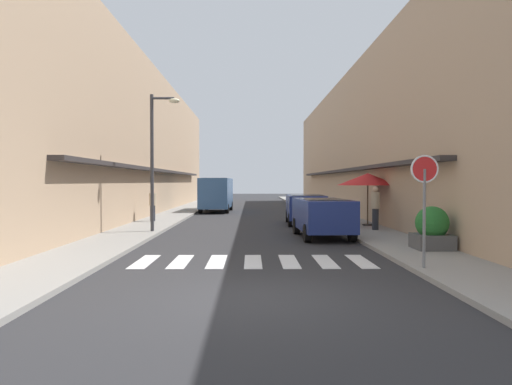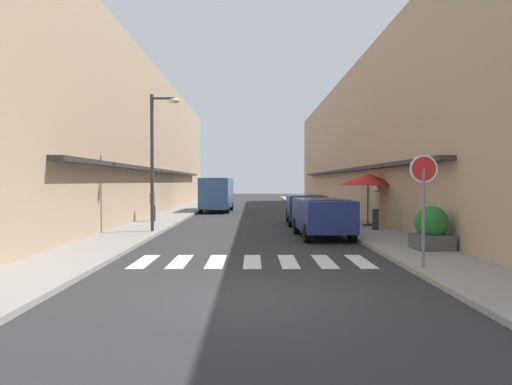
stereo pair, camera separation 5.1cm
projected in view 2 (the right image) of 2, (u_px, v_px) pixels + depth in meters
ground_plane at (252, 217)px, 29.29m from camera, size 112.92×112.92×0.00m
sidewalk_left at (173, 216)px, 29.25m from camera, size 2.24×71.86×0.12m
sidewalk_right at (331, 216)px, 29.32m from camera, size 2.24×71.86×0.12m
building_row_left at (120, 143)px, 30.69m from camera, size 5.50×48.20×9.18m
building_row_right at (384, 145)px, 30.82m from camera, size 5.50×48.20×8.92m
crosswalk at (252, 261)px, 12.73m from camera, size 6.15×2.20×0.01m
parked_car_near at (323, 213)px, 18.09m from camera, size 1.97×4.13×1.47m
parked_car_mid at (306, 206)px, 23.81m from camera, size 1.91×4.04×1.47m
delivery_van at (217, 192)px, 33.87m from camera, size 2.13×5.45×2.37m
round_street_sign at (424, 181)px, 11.09m from camera, size 0.65×0.07×2.60m
street_lamp at (157, 148)px, 19.41m from camera, size 1.19×0.28×5.48m
cafe_umbrella at (368, 179)px, 21.97m from camera, size 2.78×2.78×2.38m
planter_corner at (432, 229)px, 14.26m from camera, size 1.06×1.06×1.27m
pedestrian_walking_near at (153, 204)px, 24.48m from camera, size 0.34×0.34×1.62m
pedestrian_walking_far at (376, 207)px, 19.94m from camera, size 0.34×0.34×1.80m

